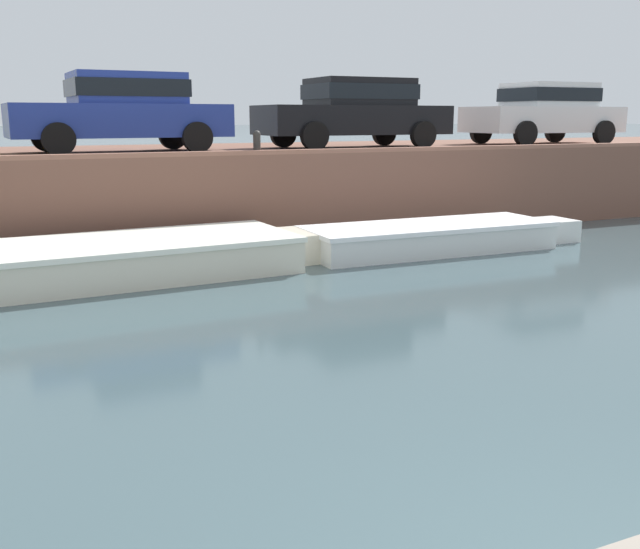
{
  "coord_description": "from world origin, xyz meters",
  "views": [
    {
      "loc": [
        -2.5,
        -1.84,
        2.43
      ],
      "look_at": [
        0.07,
        3.79,
        1.06
      ],
      "focal_mm": 40.0,
      "sensor_mm": 36.0,
      "label": 1
    }
  ],
  "objects_px": {
    "car_left_inner_blue": "(123,109)",
    "mooring_bollard_east": "(257,141)",
    "boat_moored_central_cream": "(138,257)",
    "boat_moored_east_white": "(439,237)",
    "car_right_inner_white": "(545,111)",
    "car_centre_black": "(355,110)"
  },
  "relations": [
    {
      "from": "car_left_inner_blue",
      "to": "mooring_bollard_east",
      "type": "height_order",
      "value": "car_left_inner_blue"
    },
    {
      "from": "boat_moored_central_cream",
      "to": "car_left_inner_blue",
      "type": "xyz_separation_m",
      "value": [
        0.52,
        3.73,
        2.29
      ]
    },
    {
      "from": "boat_moored_central_cream",
      "to": "mooring_bollard_east",
      "type": "distance_m",
      "value": 3.65
    },
    {
      "from": "car_left_inner_blue",
      "to": "mooring_bollard_east",
      "type": "distance_m",
      "value": 2.9
    },
    {
      "from": "boat_moored_east_white",
      "to": "mooring_bollard_east",
      "type": "bearing_deg",
      "value": 145.25
    },
    {
      "from": "car_centre_black",
      "to": "mooring_bollard_east",
      "type": "relative_size",
      "value": 9.79
    },
    {
      "from": "car_left_inner_blue",
      "to": "mooring_bollard_east",
      "type": "bearing_deg",
      "value": -41.17
    },
    {
      "from": "boat_moored_central_cream",
      "to": "boat_moored_east_white",
      "type": "relative_size",
      "value": 1.15
    },
    {
      "from": "boat_moored_east_white",
      "to": "car_right_inner_white",
      "type": "distance_m",
      "value": 7.27
    },
    {
      "from": "boat_moored_east_white",
      "to": "boat_moored_central_cream",
      "type": "bearing_deg",
      "value": 178.78
    },
    {
      "from": "boat_moored_central_cream",
      "to": "car_right_inner_white",
      "type": "xyz_separation_m",
      "value": [
        11.22,
        3.72,
        2.29
      ]
    },
    {
      "from": "car_left_inner_blue",
      "to": "boat_moored_central_cream",
      "type": "bearing_deg",
      "value": -97.87
    },
    {
      "from": "mooring_bollard_east",
      "to": "car_left_inner_blue",
      "type": "bearing_deg",
      "value": 138.83
    },
    {
      "from": "car_right_inner_white",
      "to": "boat_moored_central_cream",
      "type": "bearing_deg",
      "value": -161.64
    },
    {
      "from": "boat_moored_east_white",
      "to": "car_left_inner_blue",
      "type": "distance_m",
      "value": 6.71
    },
    {
      "from": "car_centre_black",
      "to": "mooring_bollard_east",
      "type": "distance_m",
      "value": 3.62
    },
    {
      "from": "mooring_bollard_east",
      "to": "boat_moored_east_white",
      "type": "bearing_deg",
      "value": -34.75
    },
    {
      "from": "car_centre_black",
      "to": "car_left_inner_blue",
      "type": "bearing_deg",
      "value": 179.97
    },
    {
      "from": "car_left_inner_blue",
      "to": "car_right_inner_white",
      "type": "bearing_deg",
      "value": -0.02
    },
    {
      "from": "mooring_bollard_east",
      "to": "car_right_inner_white",
      "type": "bearing_deg",
      "value": 12.28
    },
    {
      "from": "car_left_inner_blue",
      "to": "car_centre_black",
      "type": "height_order",
      "value": "same"
    },
    {
      "from": "boat_moored_central_cream",
      "to": "car_right_inner_white",
      "type": "bearing_deg",
      "value": 18.36
    }
  ]
}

